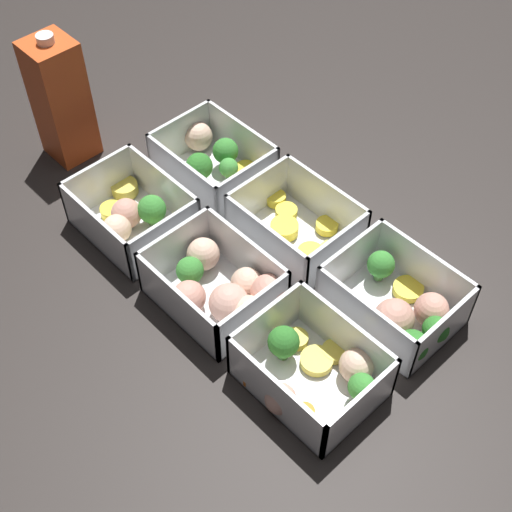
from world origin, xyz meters
name	(u,v)px	position (x,y,z in m)	size (l,w,h in m)	color
ground_plane	(256,268)	(0.00, 0.00, 0.00)	(4.00, 4.00, 0.00)	#282321
container_near_left	(401,307)	(-0.18, -0.07, 0.03)	(0.16, 0.13, 0.07)	white
container_near_center	(296,228)	(0.00, -0.08, 0.02)	(0.16, 0.13, 0.07)	white
container_near_right	(212,161)	(0.18, -0.08, 0.03)	(0.17, 0.13, 0.07)	white
container_far_left	(314,370)	(-0.17, 0.07, 0.03)	(0.16, 0.15, 0.07)	white
container_far_center	(225,289)	(-0.01, 0.07, 0.03)	(0.17, 0.14, 0.07)	white
container_far_right	(132,216)	(0.17, 0.07, 0.02)	(0.17, 0.12, 0.07)	white
juice_carton	(61,100)	(0.37, 0.04, 0.10)	(0.07, 0.07, 0.20)	#D14C1E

